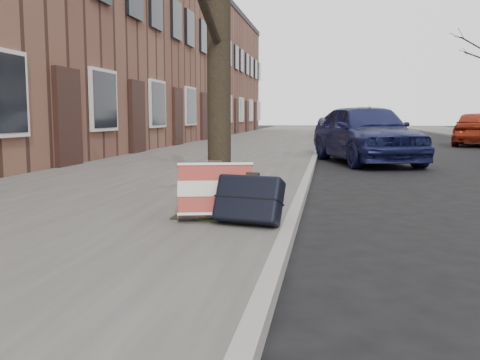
% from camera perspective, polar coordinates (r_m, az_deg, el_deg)
% --- Properties ---
extents(ground, '(120.00, 120.00, 0.00)m').
position_cam_1_polar(ground, '(4.44, 20.98, -8.41)').
color(ground, black).
rests_on(ground, ground).
extents(near_sidewalk, '(5.00, 70.00, 0.12)m').
position_cam_1_polar(near_sidewalk, '(19.43, 1.17, 3.69)').
color(near_sidewalk, '#65625B').
rests_on(near_sidewalk, ground).
extents(house_near, '(6.80, 40.00, 7.00)m').
position_cam_1_polar(house_near, '(22.12, -14.11, 12.80)').
color(house_near, brown).
rests_on(house_near, ground).
extents(dirt_patch, '(0.85, 0.85, 0.02)m').
position_cam_1_polar(dirt_patch, '(5.60, -2.08, -3.50)').
color(dirt_patch, black).
rests_on(dirt_patch, near_sidewalk).
extents(suitcase_red, '(0.79, 0.56, 0.56)m').
position_cam_1_polar(suitcase_red, '(5.21, -2.62, -1.27)').
color(suitcase_red, maroon).
rests_on(suitcase_red, near_sidewalk).
extents(suitcase_navy, '(0.69, 0.50, 0.49)m').
position_cam_1_polar(suitcase_navy, '(4.96, 0.96, -2.07)').
color(suitcase_navy, black).
rests_on(suitcase_navy, near_sidewalk).
extents(car_near_front, '(2.86, 4.58, 1.45)m').
position_cam_1_polar(car_near_front, '(13.22, 13.28, 4.92)').
color(car_near_front, '#161B48').
rests_on(car_near_front, ground).
extents(car_near_mid, '(1.38, 3.94, 1.30)m').
position_cam_1_polar(car_near_mid, '(18.96, 12.24, 5.24)').
color(car_near_mid, '#B6B9BE').
rests_on(car_near_mid, ground).
extents(car_near_back, '(2.66, 5.11, 1.38)m').
position_cam_1_polar(car_near_back, '(26.92, 10.93, 5.79)').
color(car_near_back, '#3B3B40').
rests_on(car_near_back, ground).
extents(car_far_back, '(2.67, 4.17, 1.32)m').
position_cam_1_polar(car_far_back, '(22.31, 23.96, 5.06)').
color(car_far_back, maroon).
rests_on(car_far_back, ground).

